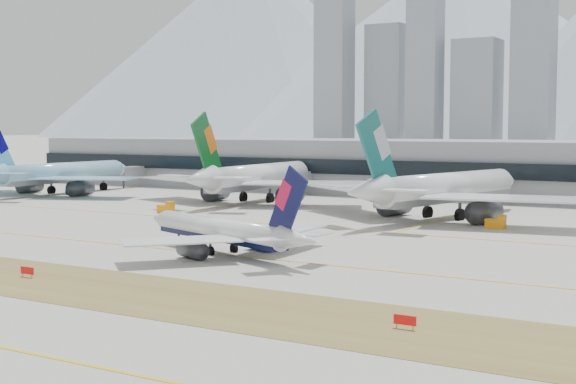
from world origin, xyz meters
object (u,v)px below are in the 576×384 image
Objects in this scene: widebody_korean at (57,174)px; widebody_cathay at (441,190)px; widebody_eva at (254,178)px; taxiing_airliner at (225,232)px; terminal at (466,168)px.

widebody_cathay is (112.60, -3.49, 0.36)m from widebody_korean.
widebody_eva reaches higher than widebody_korean.
taxiing_airliner is 60.41m from widebody_cathay.
widebody_eva is (59.95, 8.22, 0.39)m from widebody_korean.
widebody_cathay reaches higher than terminal.
widebody_korean is at bearing 93.88° from widebody_eva.
terminal is at bearing 25.97° from widebody_cathay.
widebody_cathay reaches higher than taxiing_airliner.
widebody_eva reaches higher than widebody_cathay.
widebody_cathay is at bearing -91.73° from widebody_korean.
taxiing_airliner is 119.33m from terminal.
taxiing_airliner is 0.65× the size of widebody_cathay.
widebody_korean is 0.96× the size of widebody_cathay.
widebody_korean is 60.51m from widebody_eva.
widebody_cathay reaches higher than widebody_korean.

